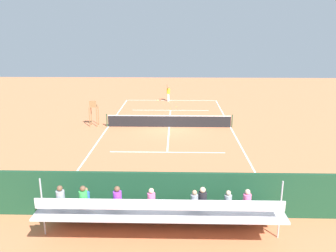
% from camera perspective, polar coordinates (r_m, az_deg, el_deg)
% --- Properties ---
extents(ground_plane, '(60.00, 60.00, 0.00)m').
position_cam_1_polar(ground_plane, '(28.35, 0.20, -0.16)').
color(ground_plane, '#CC7047').
extents(court_line_markings, '(10.10, 22.20, 0.01)m').
position_cam_1_polar(court_line_markings, '(28.38, 0.20, -0.13)').
color(court_line_markings, white).
rests_on(court_line_markings, ground).
extents(tennis_net, '(10.30, 0.10, 1.07)m').
position_cam_1_polar(tennis_net, '(28.22, 0.20, 0.82)').
color(tennis_net, black).
rests_on(tennis_net, ground).
extents(backdrop_wall, '(18.00, 0.16, 2.00)m').
position_cam_1_polar(backdrop_wall, '(14.89, -0.97, -11.18)').
color(backdrop_wall, '#194228').
rests_on(backdrop_wall, ground).
extents(bleacher_stand, '(9.06, 2.40, 2.48)m').
position_cam_1_polar(bleacher_stand, '(13.67, -1.36, -13.89)').
color(bleacher_stand, '#B2B2B7').
rests_on(bleacher_stand, ground).
extents(umpire_chair, '(0.67, 0.67, 2.14)m').
position_cam_1_polar(umpire_chair, '(29.01, -12.14, 2.53)').
color(umpire_chair, olive).
rests_on(umpire_chair, ground).
extents(courtside_bench, '(1.80, 0.40, 0.93)m').
position_cam_1_polar(courtside_bench, '(15.76, 5.18, -11.44)').
color(courtside_bench, '#33383D').
rests_on(courtside_bench, ground).
extents(equipment_bag, '(0.90, 0.36, 0.36)m').
position_cam_1_polar(equipment_bag, '(15.80, -0.93, -12.85)').
color(equipment_bag, '#334C8C').
rests_on(equipment_bag, ground).
extents(tennis_player, '(0.46, 0.56, 1.93)m').
position_cam_1_polar(tennis_player, '(38.43, 0.06, 5.59)').
color(tennis_player, white).
rests_on(tennis_player, ground).
extents(tennis_racket, '(0.58, 0.34, 0.03)m').
position_cam_1_polar(tennis_racket, '(39.03, -1.65, 4.25)').
color(tennis_racket, black).
rests_on(tennis_racket, ground).
extents(tennis_ball_near, '(0.07, 0.07, 0.07)m').
position_cam_1_polar(tennis_ball_near, '(35.65, 1.34, 3.19)').
color(tennis_ball_near, '#CCDB33').
rests_on(tennis_ball_near, ground).
extents(tennis_ball_far, '(0.07, 0.07, 0.07)m').
position_cam_1_polar(tennis_ball_far, '(34.95, 0.34, 2.94)').
color(tennis_ball_far, '#CCDB33').
rests_on(tennis_ball_far, ground).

